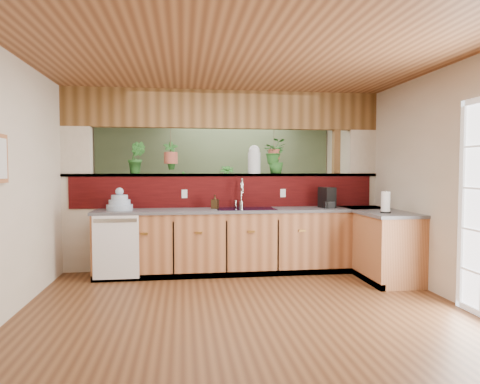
{
  "coord_description": "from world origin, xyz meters",
  "views": [
    {
      "loc": [
        -0.63,
        -4.93,
        1.45
      ],
      "look_at": [
        0.13,
        0.7,
        1.15
      ],
      "focal_mm": 32.0,
      "sensor_mm": 36.0,
      "label": 1
    }
  ],
  "objects": [
    {
      "name": "ground",
      "position": [
        0.0,
        0.0,
        0.0
      ],
      "size": [
        4.6,
        7.0,
        0.01
      ],
      "primitive_type": "cube",
      "color": "#57331A",
      "rests_on": "ground"
    },
    {
      "name": "ceiling",
      "position": [
        0.0,
        0.0,
        2.6
      ],
      "size": [
        4.6,
        7.0,
        0.01
      ],
      "primitive_type": "cube",
      "color": "brown",
      "rests_on": "ground"
    },
    {
      "name": "wall_back",
      "position": [
        0.0,
        3.5,
        1.3
      ],
      "size": [
        4.6,
        0.02,
        2.6
      ],
      "primitive_type": "cube",
      "color": "beige",
      "rests_on": "ground"
    },
    {
      "name": "wall_front",
      "position": [
        0.0,
        -3.5,
        1.3
      ],
      "size": [
        4.6,
        0.02,
        2.6
      ],
      "primitive_type": "cube",
      "color": "beige",
      "rests_on": "ground"
    },
    {
      "name": "wall_left",
      "position": [
        -2.3,
        0.0,
        1.3
      ],
      "size": [
        0.02,
        7.0,
        2.6
      ],
      "primitive_type": "cube",
      "color": "beige",
      "rests_on": "ground"
    },
    {
      "name": "wall_right",
      "position": [
        2.3,
        0.0,
        1.3
      ],
      "size": [
        0.02,
        7.0,
        2.6
      ],
      "primitive_type": "cube",
      "color": "beige",
      "rests_on": "ground"
    },
    {
      "name": "pass_through_partition",
      "position": [
        0.03,
        1.35,
        1.19
      ],
      "size": [
        4.6,
        0.21,
        2.6
      ],
      "color": "beige",
      "rests_on": "ground"
    },
    {
      "name": "pass_through_ledge",
      "position": [
        0.0,
        1.35,
        1.37
      ],
      "size": [
        4.6,
        0.21,
        0.04
      ],
      "primitive_type": "cube",
      "color": "brown",
      "rests_on": "ground"
    },
    {
      "name": "header_beam",
      "position": [
        0.0,
        1.35,
        2.33
      ],
      "size": [
        4.6,
        0.15,
        0.55
      ],
      "primitive_type": "cube",
      "color": "brown",
      "rests_on": "ground"
    },
    {
      "name": "sage_backwall",
      "position": [
        0.0,
        3.48,
        1.3
      ],
      "size": [
        4.55,
        0.02,
        2.55
      ],
      "primitive_type": "cube",
      "color": "#546746",
      "rests_on": "ground"
    },
    {
      "name": "countertop",
      "position": [
        0.84,
        0.87,
        0.45
      ],
      "size": [
        4.14,
        1.52,
        0.9
      ],
      "color": "#975A34",
      "rests_on": "ground"
    },
    {
      "name": "dishwasher",
      "position": [
        -1.48,
        0.66,
        0.46
      ],
      "size": [
        0.58,
        0.03,
        0.82
      ],
      "color": "white",
      "rests_on": "ground"
    },
    {
      "name": "navy_sink",
      "position": [
        0.25,
        0.98,
        0.82
      ],
      "size": [
        0.82,
        0.5,
        0.18
      ],
      "color": "black",
      "rests_on": "countertop"
    },
    {
      "name": "faucet",
      "position": [
        0.21,
        1.13,
        1.13
      ],
      "size": [
        0.19,
        0.19,
        0.43
      ],
      "color": "#B7B7B2",
      "rests_on": "countertop"
    },
    {
      "name": "dish_stack",
      "position": [
        -1.47,
        0.98,
        1.0
      ],
      "size": [
        0.35,
        0.35,
        0.31
      ],
      "color": "#99ADC5",
      "rests_on": "countertop"
    },
    {
      "name": "soap_dispenser",
      "position": [
        -0.18,
        1.04,
        1.0
      ],
      "size": [
        0.12,
        0.12,
        0.19
      ],
      "primitive_type": "imported",
      "rotation": [
        0.0,
        0.0,
        -0.43
      ],
      "color": "#362613",
      "rests_on": "countertop"
    },
    {
      "name": "coffee_maker",
      "position": [
        1.43,
        0.96,
        1.04
      ],
      "size": [
        0.16,
        0.27,
        0.29
      ],
      "rotation": [
        0.0,
        0.0,
        0.21
      ],
      "color": "black",
      "rests_on": "countertop"
    },
    {
      "name": "paper_towel",
      "position": [
        1.92,
        0.17,
        1.03
      ],
      "size": [
        0.13,
        0.13,
        0.29
      ],
      "color": "black",
      "rests_on": "countertop"
    },
    {
      "name": "glass_jar",
      "position": [
        0.43,
        1.35,
        1.6
      ],
      "size": [
        0.19,
        0.19,
        0.42
      ],
      "color": "silver",
      "rests_on": "pass_through_ledge"
    },
    {
      "name": "ledge_plant_left",
      "position": [
        -1.28,
        1.35,
        1.62
      ],
      "size": [
        0.28,
        0.24,
        0.45
      ],
      "primitive_type": "imported",
      "rotation": [
        0.0,
        0.0,
        -0.17
      ],
      "color": "#22591F",
      "rests_on": "pass_through_ledge"
    },
    {
      "name": "ledge_plant_right",
      "position": [
        0.76,
        1.35,
        1.59
      ],
      "size": [
        0.3,
        0.3,
        0.41
      ],
      "primitive_type": "imported",
      "rotation": [
        0.0,
        0.0,
        -0.44
      ],
      "color": "#22591F",
      "rests_on": "pass_through_ledge"
    },
    {
      "name": "hanging_plant_a",
      "position": [
        -0.79,
        1.35,
        1.79
      ],
      "size": [
        0.23,
        0.2,
        0.54
      ],
      "color": "brown",
      "rests_on": "header_beam"
    },
    {
      "name": "hanging_plant_b",
      "position": [
        0.73,
        1.35,
        1.88
      ],
      "size": [
        0.33,
        0.29,
        0.48
      ],
      "color": "brown",
      "rests_on": "header_beam"
    },
    {
      "name": "shelving_console",
      "position": [
        -0.25,
        3.25,
        0.5
      ],
      "size": [
        1.58,
        0.72,
        1.02
      ],
      "primitive_type": "cube",
      "rotation": [
        0.0,
        0.0,
        0.21
      ],
      "color": "black",
      "rests_on": "ground"
    },
    {
      "name": "shelf_plant_a",
      "position": [
        -0.6,
        3.25,
        1.21
      ],
      "size": [
        0.24,
        0.19,
        0.41
      ],
      "primitive_type": "imported",
      "rotation": [
        0.0,
        0.0,
        0.21
      ],
      "color": "#22591F",
      "rests_on": "shelving_console"
    },
    {
      "name": "shelf_plant_b",
      "position": [
        0.21,
        3.25,
        1.27
      ],
      "size": [
        0.31,
        0.31,
        0.51
      ],
      "primitive_type": "imported",
      "rotation": [
        0.0,
        0.0,
        -0.07
      ],
      "color": "#22591F",
      "rests_on": "shelving_console"
    },
    {
      "name": "floor_plant",
      "position": [
        0.64,
        2.35,
        0.4
      ],
      "size": [
        0.72,
        0.63,
        0.8
      ],
      "primitive_type": "imported",
      "rotation": [
        0.0,
        0.0,
        -0.01
      ],
      "color": "#22591F",
      "rests_on": "ground"
    }
  ]
}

